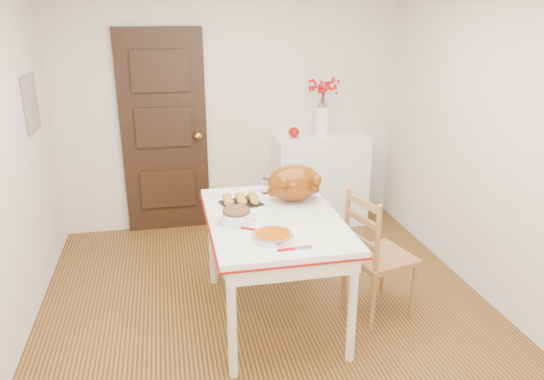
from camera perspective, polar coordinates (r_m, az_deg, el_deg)
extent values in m
cube|color=#42240D|center=(4.00, 0.04, -14.36)|extent=(3.50, 4.00, 0.00)
cube|color=silver|center=(5.38, -4.43, 8.99)|extent=(3.50, 0.00, 2.50)
cube|color=silver|center=(1.73, 14.50, -15.68)|extent=(3.50, 0.00, 2.50)
cube|color=silver|center=(4.17, 24.33, 4.23)|extent=(0.00, 4.00, 2.50)
cube|color=black|center=(5.35, -11.81, 6.17)|extent=(0.85, 0.06, 2.06)
cube|color=tan|center=(4.62, -25.08, 8.65)|extent=(0.03, 0.35, 0.45)
cube|color=white|center=(5.55, 5.34, 1.10)|extent=(0.96, 0.43, 0.96)
sphere|color=#9A0C07|center=(5.33, 2.43, 6.38)|extent=(0.11, 0.11, 0.11)
cylinder|color=#9E3F01|center=(3.31, 0.10, -4.99)|extent=(0.34, 0.34, 0.06)
cylinder|color=white|center=(4.12, -0.72, 0.47)|extent=(0.07, 0.07, 0.12)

